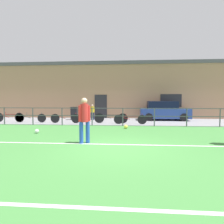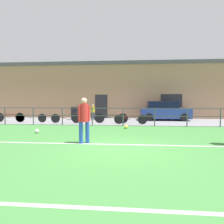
{
  "view_description": "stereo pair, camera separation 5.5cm",
  "coord_description": "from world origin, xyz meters",
  "px_view_note": "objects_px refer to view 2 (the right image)",
  "views": [
    {
      "loc": [
        0.41,
        -7.08,
        1.73
      ],
      "look_at": [
        -0.47,
        3.37,
        1.06
      ],
      "focal_mm": 32.79,
      "sensor_mm": 36.0,
      "label": 1
    },
    {
      "loc": [
        0.47,
        -7.07,
        1.73
      ],
      "look_at": [
        -0.47,
        3.37,
        1.06
      ],
      "focal_mm": 32.79,
      "sensor_mm": 36.0,
      "label": 2
    }
  ],
  "objects_px": {
    "spectator_child": "(93,111)",
    "bicycle_parked_4": "(10,117)",
    "parked_car_red": "(164,111)",
    "bicycle_parked_2": "(111,118)",
    "soccer_ball_match": "(126,127)",
    "bicycle_parked_1": "(130,119)",
    "bicycle_parked_0": "(31,118)",
    "bicycle_parked_3": "(66,118)",
    "player_striker": "(84,118)",
    "soccer_ball_spare": "(37,131)",
    "trash_bin_0": "(75,113)"
  },
  "relations": [
    {
      "from": "soccer_ball_spare",
      "to": "spectator_child",
      "type": "relative_size",
      "value": 0.17
    },
    {
      "from": "player_striker",
      "to": "bicycle_parked_4",
      "type": "bearing_deg",
      "value": 105.89
    },
    {
      "from": "soccer_ball_match",
      "to": "bicycle_parked_2",
      "type": "relative_size",
      "value": 0.1
    },
    {
      "from": "bicycle_parked_3",
      "to": "spectator_child",
      "type": "bearing_deg",
      "value": 57.79
    },
    {
      "from": "parked_car_red",
      "to": "bicycle_parked_1",
      "type": "xyz_separation_m",
      "value": [
        -2.72,
        -2.9,
        -0.39
      ]
    },
    {
      "from": "bicycle_parked_2",
      "to": "bicycle_parked_4",
      "type": "distance_m",
      "value": 7.53
    },
    {
      "from": "soccer_ball_match",
      "to": "spectator_child",
      "type": "distance_m",
      "value": 5.46
    },
    {
      "from": "bicycle_parked_0",
      "to": "trash_bin_0",
      "type": "height_order",
      "value": "trash_bin_0"
    },
    {
      "from": "bicycle_parked_1",
      "to": "bicycle_parked_2",
      "type": "distance_m",
      "value": 1.42
    },
    {
      "from": "bicycle_parked_0",
      "to": "bicycle_parked_1",
      "type": "bearing_deg",
      "value": -3.45
    },
    {
      "from": "spectator_child",
      "to": "trash_bin_0",
      "type": "relative_size",
      "value": 1.21
    },
    {
      "from": "bicycle_parked_0",
      "to": "bicycle_parked_3",
      "type": "bearing_deg",
      "value": -4.43
    },
    {
      "from": "player_striker",
      "to": "bicycle_parked_4",
      "type": "relative_size",
      "value": 0.78
    },
    {
      "from": "parked_car_red",
      "to": "trash_bin_0",
      "type": "bearing_deg",
      "value": -177.61
    },
    {
      "from": "bicycle_parked_0",
      "to": "bicycle_parked_4",
      "type": "height_order",
      "value": "bicycle_parked_4"
    },
    {
      "from": "bicycle_parked_1",
      "to": "bicycle_parked_4",
      "type": "distance_m",
      "value": 8.9
    },
    {
      "from": "player_striker",
      "to": "trash_bin_0",
      "type": "bearing_deg",
      "value": 76.18
    },
    {
      "from": "spectator_child",
      "to": "bicycle_parked_2",
      "type": "height_order",
      "value": "spectator_child"
    },
    {
      "from": "bicycle_parked_0",
      "to": "trash_bin_0",
      "type": "distance_m",
      "value": 3.42
    },
    {
      "from": "bicycle_parked_3",
      "to": "soccer_ball_match",
      "type": "bearing_deg",
      "value": -27.46
    },
    {
      "from": "spectator_child",
      "to": "bicycle_parked_0",
      "type": "bearing_deg",
      "value": 29.06
    },
    {
      "from": "bicycle_parked_3",
      "to": "bicycle_parked_4",
      "type": "distance_m",
      "value": 4.32
    },
    {
      "from": "soccer_ball_match",
      "to": "bicycle_parked_1",
      "type": "height_order",
      "value": "bicycle_parked_1"
    },
    {
      "from": "parked_car_red",
      "to": "trash_bin_0",
      "type": "xyz_separation_m",
      "value": [
        -7.3,
        -0.3,
        -0.2
      ]
    },
    {
      "from": "player_striker",
      "to": "trash_bin_0",
      "type": "height_order",
      "value": "player_striker"
    },
    {
      "from": "soccer_ball_match",
      "to": "bicycle_parked_2",
      "type": "bearing_deg",
      "value": 114.1
    },
    {
      "from": "player_striker",
      "to": "soccer_ball_spare",
      "type": "distance_m",
      "value": 3.67
    },
    {
      "from": "bicycle_parked_3",
      "to": "bicycle_parked_4",
      "type": "height_order",
      "value": "bicycle_parked_4"
    },
    {
      "from": "player_striker",
      "to": "parked_car_red",
      "type": "xyz_separation_m",
      "value": [
        4.52,
        8.95,
        -0.26
      ]
    },
    {
      "from": "soccer_ball_match",
      "to": "bicycle_parked_4",
      "type": "relative_size",
      "value": 0.1
    },
    {
      "from": "soccer_ball_spare",
      "to": "spectator_child",
      "type": "distance_m",
      "value": 6.84
    },
    {
      "from": "soccer_ball_match",
      "to": "bicycle_parked_2",
      "type": "distance_m",
      "value": 2.7
    },
    {
      "from": "soccer_ball_spare",
      "to": "bicycle_parked_1",
      "type": "bearing_deg",
      "value": 40.34
    },
    {
      "from": "bicycle_parked_4",
      "to": "player_striker",
      "type": "bearing_deg",
      "value": -42.47
    },
    {
      "from": "parked_car_red",
      "to": "soccer_ball_spare",
      "type": "bearing_deg",
      "value": -137.12
    },
    {
      "from": "soccer_ball_match",
      "to": "bicycle_parked_3",
      "type": "relative_size",
      "value": 0.11
    },
    {
      "from": "soccer_ball_match",
      "to": "bicycle_parked_1",
      "type": "xyz_separation_m",
      "value": [
        0.26,
        2.01,
        0.24
      ]
    },
    {
      "from": "spectator_child",
      "to": "bicycle_parked_4",
      "type": "distance_m",
      "value": 6.23
    },
    {
      "from": "player_striker",
      "to": "parked_car_red",
      "type": "distance_m",
      "value": 10.03
    },
    {
      "from": "bicycle_parked_3",
      "to": "trash_bin_0",
      "type": "xyz_separation_m",
      "value": [
        -0.01,
        2.36,
        0.19
      ]
    },
    {
      "from": "player_striker",
      "to": "bicycle_parked_2",
      "type": "distance_m",
      "value": 6.53
    },
    {
      "from": "parked_car_red",
      "to": "bicycle_parked_4",
      "type": "height_order",
      "value": "parked_car_red"
    },
    {
      "from": "spectator_child",
      "to": "bicycle_parked_0",
      "type": "height_order",
      "value": "spectator_child"
    },
    {
      "from": "bicycle_parked_0",
      "to": "bicycle_parked_4",
      "type": "bearing_deg",
      "value": 180.0
    },
    {
      "from": "parked_car_red",
      "to": "bicycle_parked_3",
      "type": "bearing_deg",
      "value": -159.9
    },
    {
      "from": "bicycle_parked_2",
      "to": "bicycle_parked_3",
      "type": "height_order",
      "value": "bicycle_parked_2"
    },
    {
      "from": "parked_car_red",
      "to": "bicycle_parked_3",
      "type": "height_order",
      "value": "parked_car_red"
    },
    {
      "from": "bicycle_parked_1",
      "to": "bicycle_parked_0",
      "type": "bearing_deg",
      "value": 176.55
    },
    {
      "from": "parked_car_red",
      "to": "bicycle_parked_2",
      "type": "height_order",
      "value": "parked_car_red"
    },
    {
      "from": "soccer_ball_match",
      "to": "bicycle_parked_0",
      "type": "height_order",
      "value": "bicycle_parked_0"
    }
  ]
}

